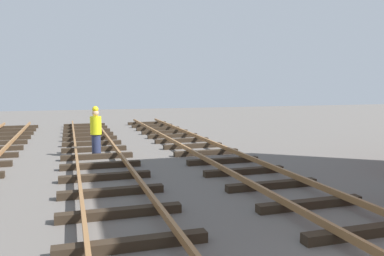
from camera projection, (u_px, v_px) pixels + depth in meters
The scene contains 1 object.
track_worker_foreground at pixel (96, 132), 14.15m from camera, with size 0.40×0.40×1.87m.
Camera 1 is at (-4.14, -2.05, 2.66)m, focal length 36.74 mm.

